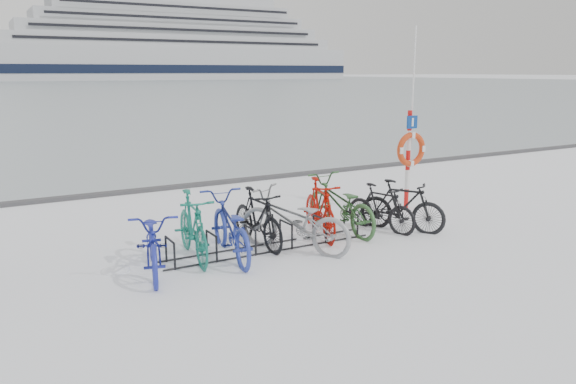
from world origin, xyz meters
name	(u,v)px	position (x,y,z in m)	size (l,w,h in m)	color
ground	(268,249)	(0.00, 0.00, 0.00)	(900.00, 900.00, 0.00)	white
quay_edge	(166,188)	(0.00, 5.90, 0.05)	(400.00, 0.25, 0.10)	#3F3F42
bike_rack	(268,239)	(0.00, 0.00, 0.18)	(4.00, 0.48, 0.46)	black
lifebuoy_station	(411,150)	(4.21, 1.08, 1.37)	(0.79, 0.22, 4.09)	red
cruise_ferry	(173,46)	(65.09, 201.52, 12.22)	(136.54, 25.75, 44.86)	silver
bike_0	(153,239)	(-2.11, -0.14, 0.54)	(0.71, 2.05, 1.08)	#20299C
bike_1	(193,225)	(-1.33, 0.19, 0.58)	(0.55, 1.94, 1.16)	#15715C
bike_2	(230,225)	(-0.76, -0.05, 0.56)	(0.74, 2.12, 1.11)	#27379C
bike_3	(258,217)	(-0.06, 0.29, 0.54)	(0.51, 1.79, 1.08)	black
bike_4	(294,219)	(0.34, -0.31, 0.57)	(0.76, 2.19, 1.15)	gray
bike_5	(320,207)	(1.26, 0.27, 0.57)	(0.53, 1.88, 1.13)	#A70D03
bike_6	(340,203)	(1.78, 0.35, 0.56)	(0.75, 2.15, 1.13)	#305D2F
bike_7	(381,207)	(2.52, -0.02, 0.48)	(0.45, 1.60, 0.96)	black
bike_8	(402,204)	(2.88, -0.23, 0.52)	(0.49, 1.74, 1.05)	black
snow_drifts	(269,240)	(0.25, 0.45, 0.00)	(5.82, 1.01, 0.17)	white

